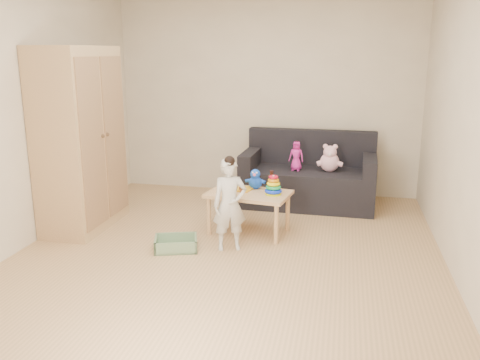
% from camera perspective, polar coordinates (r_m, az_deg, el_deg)
% --- Properties ---
extents(room, '(4.50, 4.50, 4.50)m').
position_cam_1_polar(room, '(4.63, -1.24, 7.10)').
color(room, tan).
rests_on(room, ground).
extents(wardrobe, '(0.54, 1.07, 1.93)m').
position_cam_1_polar(wardrobe, '(5.68, -17.50, 4.37)').
color(wardrobe, tan).
rests_on(wardrobe, ground).
extents(sofa, '(1.65, 0.87, 0.46)m').
position_cam_1_polar(sofa, '(6.40, 7.62, -0.81)').
color(sofa, black).
rests_on(sofa, ground).
extents(play_table, '(0.92, 0.66, 0.44)m').
position_cam_1_polar(play_table, '(5.38, 0.99, -3.67)').
color(play_table, '#EAB080').
rests_on(play_table, ground).
extents(storage_bin, '(0.48, 0.41, 0.12)m').
position_cam_1_polar(storage_bin, '(5.02, -7.21, -7.08)').
color(storage_bin, gray).
rests_on(storage_bin, ground).
extents(toddler, '(0.38, 0.32, 0.88)m').
position_cam_1_polar(toddler, '(4.87, -1.16, -2.93)').
color(toddler, silver).
rests_on(toddler, ground).
extents(pink_bear, '(0.28, 0.25, 0.28)m').
position_cam_1_polar(pink_bear, '(6.25, 10.04, 2.24)').
color(pink_bear, '#FFBBD1').
rests_on(pink_bear, sofa).
extents(doll, '(0.19, 0.14, 0.35)m').
position_cam_1_polar(doll, '(6.24, 6.34, 2.67)').
color(doll, '#E22AA6').
rests_on(doll, sofa).
extents(ring_stacker, '(0.18, 0.18, 0.20)m').
position_cam_1_polar(ring_stacker, '(5.23, 3.77, -0.78)').
color(ring_stacker, '#BCD00A').
rests_on(ring_stacker, play_table).
extents(brown_bottle, '(0.08, 0.08, 0.22)m').
position_cam_1_polar(brown_bottle, '(5.34, 3.56, -0.29)').
color(brown_bottle, black).
rests_on(brown_bottle, play_table).
extents(blue_plush, '(0.22, 0.20, 0.22)m').
position_cam_1_polar(blue_plush, '(5.44, 1.74, 0.16)').
color(blue_plush, blue).
rests_on(blue_plush, play_table).
extents(wooden_figure, '(0.05, 0.04, 0.11)m').
position_cam_1_polar(wooden_figure, '(5.27, 0.12, -0.92)').
color(wooden_figure, brown).
rests_on(wooden_figure, play_table).
extents(yellow_book, '(0.26, 0.26, 0.02)m').
position_cam_1_polar(yellow_book, '(5.42, 0.20, -0.99)').
color(yellow_book, yellow).
rests_on(yellow_book, play_table).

